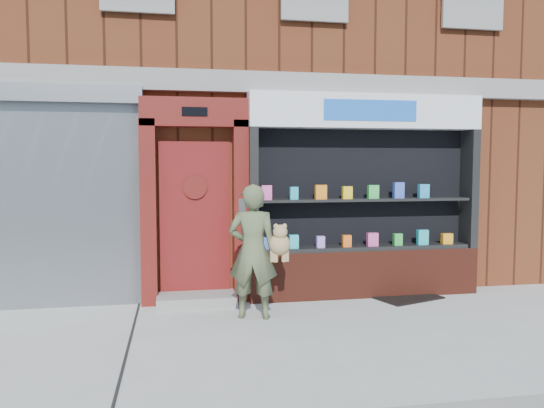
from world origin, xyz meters
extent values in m
plane|color=#9E9E99|center=(0.00, 0.00, 0.00)|extent=(80.00, 80.00, 0.00)
cube|color=#592614|center=(0.00, 6.00, 4.00)|extent=(12.00, 8.00, 8.00)
cube|color=gray|center=(0.00, 1.92, 3.15)|extent=(12.00, 0.16, 0.30)
cube|color=gray|center=(-3.00, 1.94, 1.40)|extent=(3.00, 0.10, 2.80)
cube|color=slate|center=(-3.00, 1.88, 2.92)|extent=(3.10, 0.30, 0.24)
cube|color=#5E1310|center=(-1.40, 1.86, 1.30)|extent=(0.22, 0.28, 2.60)
cube|color=#5E1310|center=(-0.10, 1.86, 1.30)|extent=(0.22, 0.28, 2.60)
cube|color=#5E1310|center=(-0.75, 1.86, 2.70)|extent=(1.50, 0.28, 0.40)
cube|color=black|center=(-0.75, 1.71, 2.70)|extent=(0.35, 0.01, 0.12)
cube|color=maroon|center=(-0.75, 1.97, 1.20)|extent=(1.00, 0.06, 2.20)
cylinder|color=black|center=(-0.75, 1.93, 1.65)|extent=(0.28, 0.02, 0.28)
cylinder|color=#5E1310|center=(-0.75, 1.92, 1.65)|extent=(0.34, 0.02, 0.34)
cube|color=gray|center=(-0.75, 1.70, 0.07)|extent=(1.10, 0.55, 0.15)
cube|color=slate|center=(-0.10, 1.71, 1.40)|extent=(0.10, 0.02, 0.18)
cube|color=#5C2115|center=(1.75, 1.80, 0.35)|extent=(3.50, 0.40, 0.70)
cube|color=black|center=(0.06, 1.80, 1.60)|extent=(0.12, 0.40, 1.80)
cube|color=black|center=(3.44, 1.80, 1.60)|extent=(0.12, 0.40, 1.80)
cube|color=black|center=(1.75, 1.99, 1.60)|extent=(3.30, 0.03, 1.80)
cube|color=black|center=(1.75, 1.80, 0.73)|extent=(3.20, 0.36, 0.06)
cube|color=black|center=(1.75, 1.80, 1.45)|extent=(3.20, 0.36, 0.04)
cube|color=white|center=(1.75, 1.80, 2.75)|extent=(3.50, 0.40, 0.50)
cube|color=blue|center=(1.75, 1.59, 2.75)|extent=(1.40, 0.01, 0.30)
cube|color=blue|center=(0.25, 1.72, 0.85)|extent=(0.14, 0.09, 0.17)
cube|color=#29BFCD|center=(0.65, 1.72, 0.86)|extent=(0.13, 0.09, 0.20)
cube|color=#AA81E8|center=(1.05, 1.72, 0.84)|extent=(0.12, 0.09, 0.17)
cube|color=orange|center=(1.45, 1.72, 0.85)|extent=(0.13, 0.09, 0.18)
cube|color=#DF4A95|center=(1.85, 1.72, 0.86)|extent=(0.16, 0.09, 0.20)
cube|color=green|center=(2.25, 1.72, 0.85)|extent=(0.13, 0.09, 0.18)
cube|color=#25ABB9|center=(2.65, 1.72, 0.87)|extent=(0.16, 0.09, 0.23)
cube|color=orange|center=(3.05, 1.72, 0.84)|extent=(0.16, 0.09, 0.16)
cube|color=#F953AD|center=(0.25, 1.72, 1.57)|extent=(0.15, 0.09, 0.21)
cube|color=#27A8C4|center=(0.65, 1.72, 1.56)|extent=(0.12, 0.09, 0.18)
cube|color=orange|center=(1.05, 1.72, 1.57)|extent=(0.16, 0.09, 0.21)
cube|color=yellow|center=(1.45, 1.72, 1.56)|extent=(0.14, 0.09, 0.18)
cube|color=green|center=(1.85, 1.72, 1.57)|extent=(0.16, 0.09, 0.20)
cube|color=blue|center=(2.25, 1.72, 1.59)|extent=(0.15, 0.09, 0.24)
cube|color=#2891C8|center=(2.65, 1.72, 1.57)|extent=(0.15, 0.09, 0.21)
imported|color=#535C3C|center=(-0.06, 0.95, 0.86)|extent=(0.72, 0.56, 1.73)
sphere|color=#A28451|center=(0.28, 0.89, 0.95)|extent=(0.28, 0.28, 0.28)
sphere|color=#A28451|center=(0.28, 0.84, 1.12)|extent=(0.18, 0.18, 0.18)
sphere|color=#A28451|center=(0.22, 0.84, 1.19)|extent=(0.06, 0.06, 0.06)
sphere|color=#A28451|center=(0.33, 0.84, 1.19)|extent=(0.06, 0.06, 0.06)
cylinder|color=#A28451|center=(0.18, 0.89, 0.81)|extent=(0.06, 0.06, 0.17)
cylinder|color=#A28451|center=(0.37, 0.89, 0.81)|extent=(0.06, 0.06, 0.17)
cylinder|color=#A28451|center=(0.22, 0.87, 0.81)|extent=(0.06, 0.06, 0.17)
cylinder|color=#A28451|center=(0.33, 0.87, 0.81)|extent=(0.06, 0.06, 0.17)
cube|color=black|center=(2.32, 1.55, 0.01)|extent=(1.10, 0.93, 0.02)
camera|label=1|loc=(-1.02, -5.70, 1.98)|focal=35.00mm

